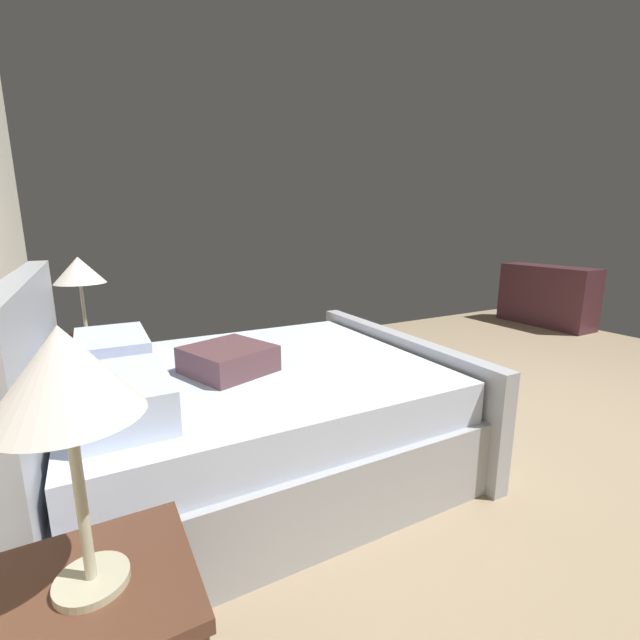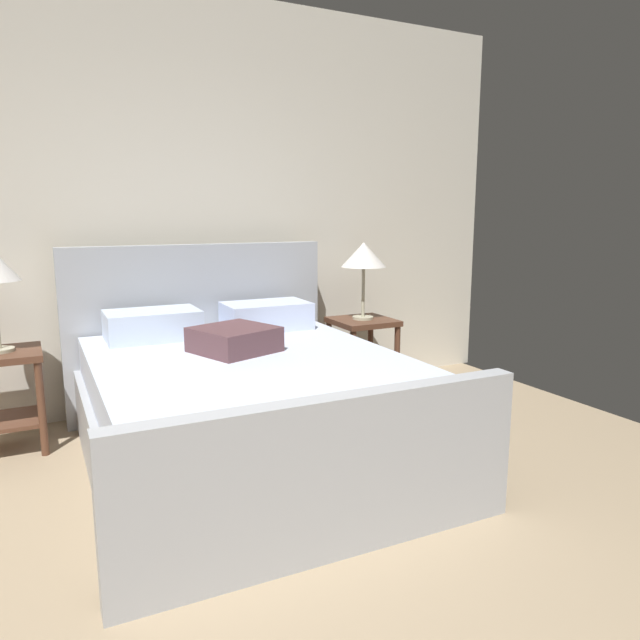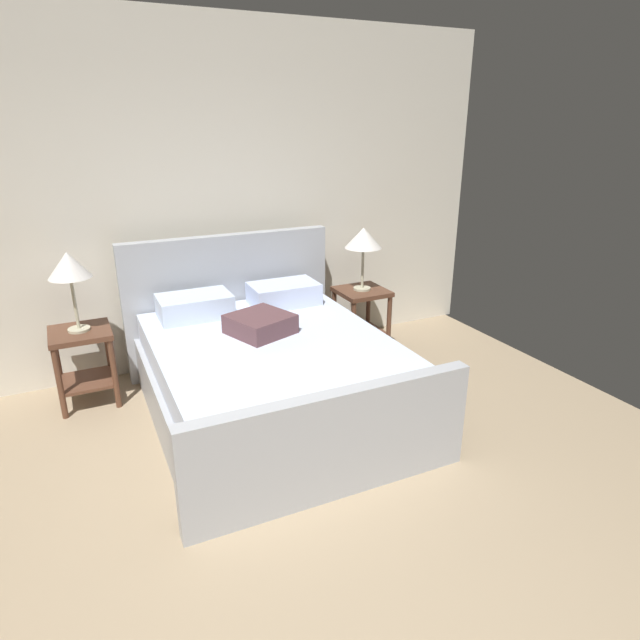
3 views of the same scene
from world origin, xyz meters
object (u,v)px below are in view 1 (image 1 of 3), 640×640
at_px(table_lamp_right, 79,272).
at_px(dresser, 547,296).
at_px(table_lamp_left, 64,380).
at_px(bed, 245,413).
at_px(nightstand_right, 91,364).

height_order(table_lamp_right, dresser, table_lamp_right).
bearing_deg(table_lamp_left, bed, -32.45).
height_order(bed, nightstand_right, bed).
xyz_separation_m(nightstand_right, table_lamp_left, (-2.43, 0.03, 0.69)).
height_order(nightstand_right, table_lamp_left, table_lamp_left).
bearing_deg(dresser, bed, 106.47).
bearing_deg(bed, table_lamp_right, 31.39).
distance_m(bed, nightstand_right, 1.43).
bearing_deg(table_lamp_left, nightstand_right, -0.76).
bearing_deg(table_lamp_left, table_lamp_right, -0.76).
relative_size(nightstand_right, table_lamp_right, 1.04).
distance_m(nightstand_right, table_lamp_left, 2.53).
bearing_deg(table_lamp_left, dresser, -64.91).
distance_m(table_lamp_right, table_lamp_left, 2.43).
bearing_deg(table_lamp_right, dresser, -87.50).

